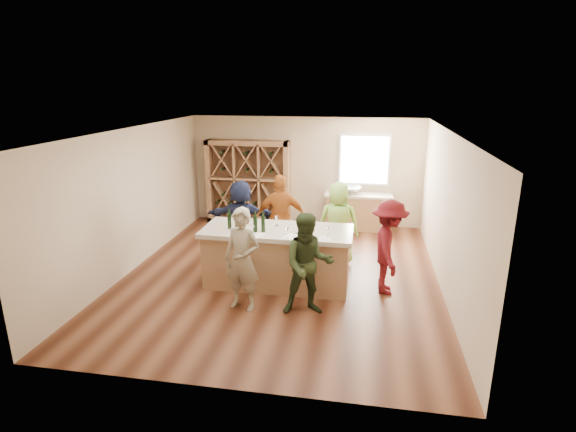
% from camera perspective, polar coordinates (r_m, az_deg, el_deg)
% --- Properties ---
extents(floor, '(6.00, 7.00, 0.10)m').
position_cam_1_polar(floor, '(8.93, -0.86, -7.73)').
color(floor, '#572E1B').
rests_on(floor, ground).
extents(ceiling, '(6.00, 7.00, 0.10)m').
position_cam_1_polar(ceiling, '(8.18, -0.95, 11.12)').
color(ceiling, white).
rests_on(ceiling, ground).
extents(wall_back, '(6.00, 0.10, 2.80)m').
position_cam_1_polar(wall_back, '(11.86, 2.30, 5.74)').
color(wall_back, '#C5AD8F').
rests_on(wall_back, ground).
extents(wall_front, '(6.00, 0.10, 2.80)m').
position_cam_1_polar(wall_front, '(5.20, -8.27, -8.96)').
color(wall_front, '#C5AD8F').
rests_on(wall_front, ground).
extents(wall_left, '(0.10, 7.00, 2.80)m').
position_cam_1_polar(wall_left, '(9.48, -19.35, 2.04)').
color(wall_left, '#C5AD8F').
rests_on(wall_left, ground).
extents(wall_right, '(0.10, 7.00, 2.80)m').
position_cam_1_polar(wall_right, '(8.44, 19.89, 0.27)').
color(wall_right, '#C5AD8F').
rests_on(wall_right, ground).
extents(window_frame, '(1.30, 0.06, 1.30)m').
position_cam_1_polar(window_frame, '(11.62, 9.67, 7.05)').
color(window_frame, white).
rests_on(window_frame, wall_back).
extents(window_pane, '(1.18, 0.01, 1.18)m').
position_cam_1_polar(window_pane, '(11.59, 9.67, 7.02)').
color(window_pane, white).
rests_on(window_pane, wall_back).
extents(wine_rack, '(2.20, 0.45, 2.20)m').
position_cam_1_polar(wine_rack, '(11.94, -5.07, 4.29)').
color(wine_rack, '#956947').
rests_on(wine_rack, floor).
extents(back_counter_base, '(1.60, 0.58, 0.86)m').
position_cam_1_polar(back_counter_base, '(11.65, 8.86, 0.44)').
color(back_counter_base, '#956947').
rests_on(back_counter_base, floor).
extents(back_counter_top, '(1.70, 0.62, 0.06)m').
position_cam_1_polar(back_counter_top, '(11.53, 8.96, 2.64)').
color(back_counter_top, '#B7AA95').
rests_on(back_counter_top, back_counter_base).
extents(sink, '(0.54, 0.54, 0.19)m').
position_cam_1_polar(sink, '(11.50, 7.99, 3.28)').
color(sink, silver).
rests_on(sink, back_counter_top).
extents(faucet, '(0.02, 0.02, 0.30)m').
position_cam_1_polar(faucet, '(11.67, 8.03, 3.75)').
color(faucet, silver).
rests_on(faucet, back_counter_top).
extents(tasting_counter_base, '(2.60, 1.00, 1.00)m').
position_cam_1_polar(tasting_counter_base, '(8.34, -1.33, -5.44)').
color(tasting_counter_base, '#956947').
rests_on(tasting_counter_base, floor).
extents(tasting_counter_top, '(2.72, 1.12, 0.08)m').
position_cam_1_polar(tasting_counter_top, '(8.15, -1.35, -1.92)').
color(tasting_counter_top, '#B7AA95').
rests_on(tasting_counter_top, tasting_counter_base).
extents(wine_bottle_a, '(0.09, 0.09, 0.29)m').
position_cam_1_polar(wine_bottle_a, '(8.19, -7.45, -0.61)').
color(wine_bottle_a, black).
rests_on(wine_bottle_a, tasting_counter_top).
extents(wine_bottle_b, '(0.07, 0.07, 0.27)m').
position_cam_1_polar(wine_bottle_b, '(8.06, -6.51, -0.94)').
color(wine_bottle_b, black).
rests_on(wine_bottle_b, tasting_counter_top).
extents(wine_bottle_c, '(0.09, 0.09, 0.31)m').
position_cam_1_polar(wine_bottle_c, '(8.11, -5.67, -0.65)').
color(wine_bottle_c, black).
rests_on(wine_bottle_c, tasting_counter_top).
extents(wine_bottle_d, '(0.09, 0.09, 0.30)m').
position_cam_1_polar(wine_bottle_d, '(7.95, -4.18, -1.02)').
color(wine_bottle_d, black).
rests_on(wine_bottle_d, tasting_counter_top).
extents(wine_bottle_e, '(0.08, 0.08, 0.29)m').
position_cam_1_polar(wine_bottle_e, '(7.97, -3.17, -1.00)').
color(wine_bottle_e, black).
rests_on(wine_bottle_e, tasting_counter_top).
extents(wine_glass_a, '(0.07, 0.07, 0.17)m').
position_cam_1_polar(wine_glass_a, '(7.80, -4.44, -1.88)').
color(wine_glass_a, white).
rests_on(wine_glass_a, tasting_counter_top).
extents(wine_glass_b, '(0.08, 0.08, 0.19)m').
position_cam_1_polar(wine_glass_b, '(7.64, -0.14, -2.14)').
color(wine_glass_b, white).
rests_on(wine_glass_b, tasting_counter_top).
extents(wine_glass_c, '(0.10, 0.10, 0.20)m').
position_cam_1_polar(wine_glass_c, '(7.59, 3.00, -2.25)').
color(wine_glass_c, white).
rests_on(wine_glass_c, tasting_counter_top).
extents(wine_glass_d, '(0.09, 0.09, 0.20)m').
position_cam_1_polar(wine_glass_d, '(7.88, 1.26, -1.50)').
color(wine_glass_d, white).
rests_on(wine_glass_d, tasting_counter_top).
extents(wine_glass_e, '(0.08, 0.08, 0.16)m').
position_cam_1_polar(wine_glass_e, '(7.75, 5.07, -2.05)').
color(wine_glass_e, white).
rests_on(wine_glass_e, tasting_counter_top).
extents(tasting_menu_a, '(0.35, 0.40, 0.00)m').
position_cam_1_polar(tasting_menu_a, '(7.82, -4.23, -2.46)').
color(tasting_menu_a, white).
rests_on(tasting_menu_a, tasting_counter_top).
extents(tasting_menu_b, '(0.31, 0.36, 0.00)m').
position_cam_1_polar(tasting_menu_b, '(7.74, 0.35, -2.63)').
color(tasting_menu_b, white).
rests_on(tasting_menu_b, tasting_counter_top).
extents(tasting_menu_c, '(0.24, 0.30, 0.00)m').
position_cam_1_polar(tasting_menu_c, '(7.66, 4.72, -2.89)').
color(tasting_menu_c, white).
rests_on(tasting_menu_c, tasting_counter_top).
extents(person_near_left, '(0.72, 0.60, 1.73)m').
position_cam_1_polar(person_near_left, '(7.38, -5.82, -5.51)').
color(person_near_left, gray).
rests_on(person_near_left, floor).
extents(person_near_right, '(0.90, 0.63, 1.69)m').
position_cam_1_polar(person_near_right, '(7.20, 2.59, -6.18)').
color(person_near_right, '#263319').
rests_on(person_near_right, floor).
extents(person_server, '(0.57, 1.13, 1.70)m').
position_cam_1_polar(person_server, '(8.10, 12.67, -3.89)').
color(person_server, '#590F14').
rests_on(person_server, floor).
extents(person_far_mid, '(1.14, 0.70, 1.83)m').
position_cam_1_polar(person_far_mid, '(9.35, -0.87, -0.27)').
color(person_far_mid, '#994C19').
rests_on(person_far_mid, floor).
extents(person_far_right, '(0.85, 0.56, 1.72)m').
position_cam_1_polar(person_far_right, '(9.25, 6.41, -0.93)').
color(person_far_right, '#8CC64C').
rests_on(person_far_right, floor).
extents(person_far_left, '(1.59, 0.65, 1.68)m').
position_cam_1_polar(person_far_left, '(9.63, -5.92, -0.33)').
color(person_far_left, '#191E38').
rests_on(person_far_left, floor).
extents(wine_glass_f, '(0.07, 0.07, 0.18)m').
position_cam_1_polar(wine_glass_f, '(8.31, -1.43, -0.62)').
color(wine_glass_f, white).
rests_on(wine_glass_f, tasting_counter_top).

